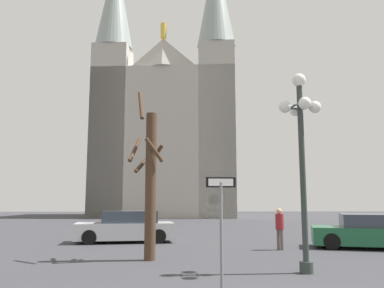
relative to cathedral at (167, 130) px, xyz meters
name	(u,v)px	position (x,y,z in m)	size (l,w,h in m)	color
cathedral	(167,130)	(0.00, 0.00, 0.00)	(17.20, 14.24, 32.53)	#ADA89E
one_way_arrow_sign	(221,218)	(2.50, -38.27, -8.90)	(0.68, 0.11, 2.44)	slate
street_lamp	(301,142)	(4.96, -36.41, -6.90)	(1.19, 1.19, 5.50)	#2D3833
bare_tree	(150,180)	(0.59, -34.02, -7.84)	(1.18, 1.22, 5.66)	#473323
parked_car_near_silver	(126,227)	(-0.90, -28.53, -9.76)	(4.65, 2.35, 1.42)	#B7B7BC
parked_car_far_green	(369,232)	(9.23, -31.19, -9.79)	(4.65, 2.96, 1.36)	#1E5B38
pedestrian_walking	(280,225)	(5.51, -31.53, -9.47)	(0.32, 0.32, 1.60)	#594C47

